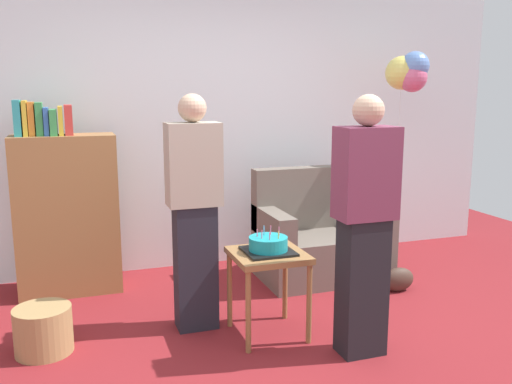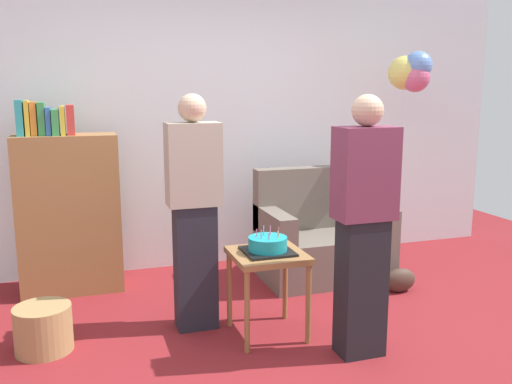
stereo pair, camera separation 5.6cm
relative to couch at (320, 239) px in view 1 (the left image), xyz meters
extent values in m
plane|color=maroon|center=(-0.80, -1.32, -0.34)|extent=(8.00, 8.00, 0.00)
cube|color=silver|center=(-0.80, 0.73, 1.01)|extent=(6.00, 0.10, 2.70)
cube|color=#6B6056|center=(0.00, -0.06, -0.14)|extent=(1.10, 0.70, 0.40)
cube|color=#6B6056|center=(0.00, 0.21, 0.34)|extent=(1.10, 0.16, 0.56)
cube|color=#6B6056|center=(-0.47, -0.06, 0.18)|extent=(0.16, 0.70, 0.24)
cube|color=#6B6056|center=(0.47, -0.06, 0.18)|extent=(0.16, 0.70, 0.24)
cube|color=olive|center=(-2.12, 0.31, 0.31)|extent=(0.80, 0.36, 1.30)
cube|color=teal|center=(-2.43, 0.31, 1.10)|extent=(0.05, 0.21, 0.28)
cube|color=gold|center=(-2.38, 0.31, 1.10)|extent=(0.03, 0.20, 0.27)
cube|color=orange|center=(-2.34, 0.31, 1.09)|extent=(0.05, 0.18, 0.26)
cube|color=#38934C|center=(-2.28, 0.31, 1.09)|extent=(0.05, 0.20, 0.26)
cube|color=#3366B7|center=(-2.23, 0.31, 1.07)|extent=(0.04, 0.23, 0.22)
cube|color=#38934C|center=(-2.18, 0.31, 1.06)|extent=(0.05, 0.26, 0.20)
cube|color=gold|center=(-2.12, 0.31, 1.07)|extent=(0.03, 0.23, 0.23)
cube|color=red|center=(-2.07, 0.31, 1.08)|extent=(0.06, 0.22, 0.23)
cube|color=olive|center=(-0.86, -0.99, 0.22)|extent=(0.48, 0.48, 0.04)
cylinder|color=olive|center=(-1.07, -1.20, -0.07)|extent=(0.04, 0.04, 0.54)
cylinder|color=olive|center=(-0.65, -1.20, -0.07)|extent=(0.04, 0.04, 0.54)
cylinder|color=olive|center=(-1.07, -0.78, -0.07)|extent=(0.04, 0.04, 0.54)
cylinder|color=olive|center=(-0.65, -0.78, -0.07)|extent=(0.04, 0.04, 0.54)
cube|color=black|center=(-0.86, -0.99, 0.25)|extent=(0.32, 0.32, 0.02)
cylinder|color=teal|center=(-0.86, -0.99, 0.30)|extent=(0.26, 0.26, 0.09)
cylinder|color=#EA668C|center=(-0.78, -0.99, 0.38)|extent=(0.01, 0.01, 0.06)
cylinder|color=#EA668C|center=(-0.82, -0.94, 0.38)|extent=(0.01, 0.01, 0.06)
cylinder|color=#66B2E5|center=(-0.87, -0.93, 0.38)|extent=(0.01, 0.01, 0.06)
cylinder|color=#EA668C|center=(-0.92, -0.95, 0.37)|extent=(0.01, 0.01, 0.05)
cylinder|color=#EA668C|center=(-0.91, -1.01, 0.38)|extent=(0.01, 0.01, 0.06)
cylinder|color=#EA668C|center=(-0.87, -1.06, 0.38)|extent=(0.01, 0.01, 0.05)
cylinder|color=#F2CC4C|center=(-0.81, -1.05, 0.38)|extent=(0.01, 0.01, 0.05)
cube|color=#23232D|center=(-1.29, -0.71, 0.10)|extent=(0.28, 0.20, 0.88)
cube|color=#B2A893|center=(-1.29, -0.71, 0.82)|extent=(0.36, 0.22, 0.56)
sphere|color=#D1A889|center=(-1.29, -0.71, 1.19)|extent=(0.19, 0.19, 0.19)
cube|color=black|center=(-0.39, -1.43, 0.10)|extent=(0.28, 0.20, 0.88)
cube|color=#75334C|center=(-0.39, -1.43, 0.82)|extent=(0.36, 0.22, 0.56)
sphere|color=#D1A889|center=(-0.39, -1.43, 1.19)|extent=(0.19, 0.19, 0.19)
cylinder|color=#A88451|center=(-2.30, -0.77, -0.19)|extent=(0.36, 0.36, 0.30)
ellipsoid|color=#473328|center=(0.45, -0.58, -0.24)|extent=(0.28, 0.14, 0.20)
cylinder|color=silver|center=(0.80, 0.04, 0.50)|extent=(0.00, 0.00, 1.68)
sphere|color=#668ED6|center=(0.92, 0.03, 1.52)|extent=(0.26, 0.26, 0.26)
sphere|color=#D65B84|center=(0.91, 0.03, 1.42)|extent=(0.26, 0.26, 0.26)
sphere|color=#E5D666|center=(0.85, 0.11, 1.46)|extent=(0.31, 0.31, 0.31)
camera|label=1|loc=(-2.09, -4.30, 1.32)|focal=38.54mm
camera|label=2|loc=(-2.03, -4.32, 1.32)|focal=38.54mm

